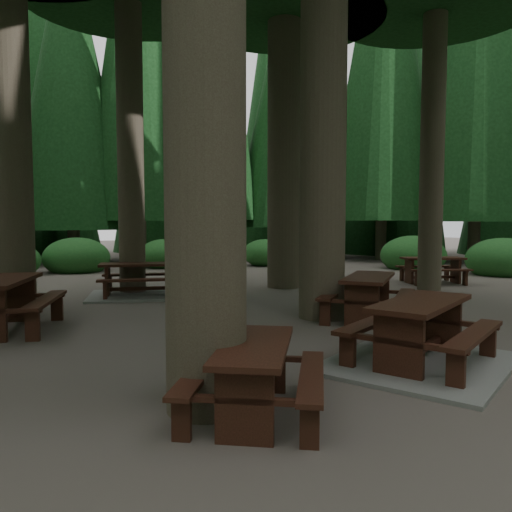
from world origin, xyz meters
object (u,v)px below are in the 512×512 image
picnic_table_f (368,291)px  picnic_table_c (140,285)px  picnic_table_b (2,296)px  picnic_table_d (433,266)px  picnic_table_a (420,343)px  picnic_table_e (255,367)px

picnic_table_f → picnic_table_c: bearing=80.2°
picnic_table_b → picnic_table_d: bearing=-65.0°
picnic_table_a → picnic_table_f: picnic_table_a is taller
picnic_table_c → picnic_table_f: picnic_table_f is taller
picnic_table_a → picnic_table_f: size_ratio=1.26×
picnic_table_b → picnic_table_f: bearing=-90.9°
picnic_table_b → picnic_table_f: 6.20m
picnic_table_a → picnic_table_d: bearing=16.3°
picnic_table_b → picnic_table_c: 4.04m
picnic_table_b → picnic_table_e: size_ratio=1.20×
picnic_table_e → picnic_table_d: bearing=-19.9°
picnic_table_a → picnic_table_e: picnic_table_a is taller
picnic_table_c → picnic_table_e: size_ratio=1.40×
picnic_table_d → picnic_table_f: (-5.24, -3.33, 0.04)m
picnic_table_e → picnic_table_f: bearing=-17.2°
picnic_table_d → picnic_table_e: bearing=-121.4°
picnic_table_f → picnic_table_a: bearing=-158.6°
picnic_table_b → picnic_table_d: (11.09, 1.28, -0.07)m
picnic_table_a → picnic_table_c: size_ratio=1.08×
picnic_table_a → picnic_table_b: 6.44m
picnic_table_b → picnic_table_c: bearing=-28.7°
picnic_table_e → picnic_table_f: picnic_table_f is taller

